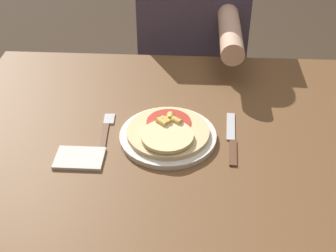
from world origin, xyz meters
The scene contains 7 objects.
dining_table centered at (0.00, 0.00, 0.65)m, with size 1.14×0.84×0.77m.
plate centered at (0.02, -0.03, 0.78)m, with size 0.25×0.25×0.01m.
pizza centered at (0.02, -0.04, 0.80)m, with size 0.21×0.21×0.04m.
fork centered at (-0.15, -0.01, 0.77)m, with size 0.03×0.18×0.00m.
knife centered at (0.18, -0.03, 0.77)m, with size 0.03×0.22×0.00m.
napkin centered at (-0.20, -0.13, 0.77)m, with size 0.12×0.08×0.01m.
person_diner centered at (0.07, 0.62, 0.70)m, with size 0.39×0.52×1.18m.
Camera 1 is at (0.07, -0.99, 1.52)m, focal length 50.00 mm.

